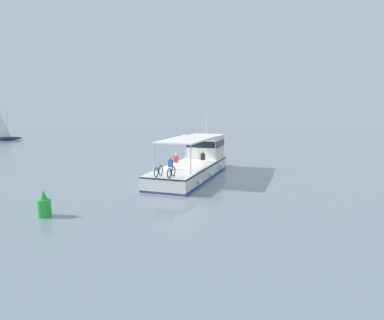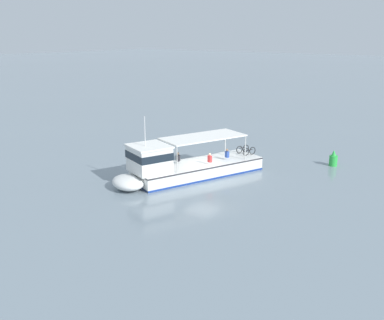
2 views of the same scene
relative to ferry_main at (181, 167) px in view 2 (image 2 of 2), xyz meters
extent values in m
plane|color=gray|center=(-0.95, 1.49, -1.02)|extent=(400.00, 400.00, 0.00)
cube|color=white|center=(-1.53, 0.52, -0.47)|extent=(11.26, 6.51, 1.10)
ellipsoid|color=white|center=(4.34, -1.47, -0.47)|extent=(3.03, 3.50, 1.01)
cube|color=navy|center=(-1.53, 0.52, -0.92)|extent=(11.27, 6.55, 0.16)
cube|color=#2D2D33|center=(-1.53, 0.52, 0.00)|extent=(11.27, 6.57, 0.10)
cube|color=white|center=(2.64, -0.89, 1.03)|extent=(3.34, 3.41, 1.90)
cube|color=#19232D|center=(2.64, -0.89, 1.37)|extent=(3.40, 3.49, 0.56)
cube|color=white|center=(2.64, -0.89, 2.04)|extent=(3.54, 3.62, 0.12)
cube|color=white|center=(-1.96, 0.67, 2.13)|extent=(7.29, 4.95, 0.10)
cylinder|color=silver|center=(1.56, 0.91, 1.08)|extent=(0.08, 0.08, 2.00)
cylinder|color=silver|center=(0.68, -1.67, 1.08)|extent=(0.08, 0.08, 2.00)
cylinder|color=silver|center=(-4.59, 3.00, 1.08)|extent=(0.08, 0.08, 2.00)
cylinder|color=silver|center=(-5.47, 0.43, 1.08)|extent=(0.08, 0.08, 2.00)
cylinder|color=silver|center=(2.92, -0.99, 3.20)|extent=(0.06, 0.06, 2.20)
sphere|color=white|center=(1.12, -2.26, -0.52)|extent=(0.36, 0.36, 0.36)
sphere|color=white|center=(-2.01, -1.19, -0.52)|extent=(0.36, 0.36, 0.36)
sphere|color=white|center=(-4.94, -0.19, -0.52)|extent=(0.36, 0.36, 0.36)
torus|color=black|center=(-5.69, 2.42, 0.41)|extent=(0.64, 0.27, 0.66)
torus|color=black|center=(-6.35, 2.64, 0.41)|extent=(0.64, 0.27, 0.66)
cylinder|color=#232328|center=(-6.02, 2.53, 0.53)|extent=(0.68, 0.28, 0.06)
torus|color=black|center=(-5.98, 1.56, 0.41)|extent=(0.64, 0.27, 0.66)
torus|color=black|center=(-6.64, 1.79, 0.41)|extent=(0.64, 0.27, 0.66)
cylinder|color=#232328|center=(-6.31, 1.68, 0.53)|extent=(0.68, 0.28, 0.06)
cube|color=#2D4CA5|center=(-3.62, 1.88, 0.54)|extent=(0.31, 0.37, 0.52)
sphere|color=#9E7051|center=(-3.62, 1.88, 0.91)|extent=(0.20, 0.20, 0.20)
cube|color=red|center=(-1.65, 1.58, 0.54)|extent=(0.31, 0.37, 0.52)
sphere|color=beige|center=(-1.65, 1.58, 0.91)|extent=(0.20, 0.20, 0.20)
cube|color=black|center=(-0.30, -0.56, 0.54)|extent=(0.31, 0.37, 0.52)
sphere|color=tan|center=(-0.30, -0.56, 0.91)|extent=(0.20, 0.20, 0.20)
cylinder|color=green|center=(-11.02, 7.99, -0.57)|extent=(0.70, 0.70, 0.90)
cone|color=green|center=(-11.02, 7.99, 0.13)|extent=(0.42, 0.42, 0.50)
camera|label=1|loc=(-28.42, 0.36, 4.63)|focal=32.59mm
camera|label=2|loc=(26.16, 21.87, 10.26)|focal=42.42mm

